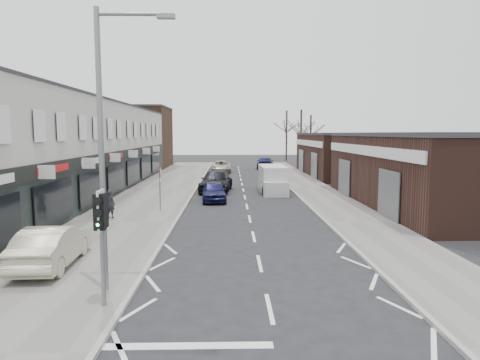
{
  "coord_description": "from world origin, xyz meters",
  "views": [
    {
      "loc": [
        -1.03,
        -12.99,
        4.68
      ],
      "look_at": [
        -0.62,
        5.92,
        2.6
      ],
      "focal_mm": 32.0,
      "sensor_mm": 36.0,
      "label": 1
    }
  ],
  "objects": [
    {
      "name": "parked_car_right_b",
      "position": [
        3.5,
        29.06,
        0.7
      ],
      "size": [
        1.69,
        4.1,
        1.39
      ],
      "primitive_type": "imported",
      "rotation": [
        0.0,
        0.0,
        3.13
      ],
      "color": "black",
      "rests_on": "ground"
    },
    {
      "name": "pavement_left",
      "position": [
        -6.75,
        22.0,
        0.06
      ],
      "size": [
        5.5,
        64.0,
        0.12
      ],
      "primitive_type": "cube",
      "color": "slate",
      "rests_on": "ground"
    },
    {
      "name": "shop_terrace_left",
      "position": [
        -13.5,
        19.5,
        3.55
      ],
      "size": [
        8.0,
        41.0,
        7.1
      ],
      "primitive_type": "cube",
      "color": "#BBB8AA",
      "rests_on": "ground"
    },
    {
      "name": "pedestrian",
      "position": [
        -7.54,
        9.88,
        0.89
      ],
      "size": [
        0.66,
        0.55,
        1.54
      ],
      "primitive_type": "imported",
      "rotation": [
        0.0,
        0.0,
        2.77
      ],
      "color": "black",
      "rests_on": "pavement_left"
    },
    {
      "name": "sedan_on_pavement",
      "position": [
        -7.2,
        1.5,
        0.83
      ],
      "size": [
        1.72,
        4.39,
        1.42
      ],
      "primitive_type": "imported",
      "rotation": [
        0.0,
        0.0,
        3.19
      ],
      "color": "#B5AD91",
      "rests_on": "pavement_left"
    },
    {
      "name": "warning_sign",
      "position": [
        -5.16,
        12.0,
        2.2
      ],
      "size": [
        0.12,
        0.8,
        2.7
      ],
      "color": "slate",
      "rests_on": "pavement_left"
    },
    {
      "name": "pavement_right",
      "position": [
        5.75,
        22.0,
        0.06
      ],
      "size": [
        3.5,
        64.0,
        0.12
      ],
      "primitive_type": "cube",
      "color": "slate",
      "rests_on": "ground"
    },
    {
      "name": "parked_car_left_c",
      "position": [
        -2.2,
        37.95,
        0.7
      ],
      "size": [
        2.34,
        5.05,
        1.4
      ],
      "primitive_type": "imported",
      "rotation": [
        0.0,
        0.0,
        0.0
      ],
      "color": "#B5AA91",
      "rests_on": "ground"
    },
    {
      "name": "ground",
      "position": [
        0.0,
        0.0,
        0.0
      ],
      "size": [
        160.0,
        160.0,
        0.0
      ],
      "primitive_type": "plane",
      "color": "black",
      "rests_on": "ground"
    },
    {
      "name": "tree_far_c",
      "position": [
        8.5,
        60.0,
        0.0
      ],
      "size": [
        3.6,
        3.6,
        8.5
      ],
      "primitive_type": null,
      "color": "#382D26",
      "rests_on": "ground"
    },
    {
      "name": "right_unit_near",
      "position": [
        12.5,
        14.0,
        2.25
      ],
      "size": [
        10.0,
        18.0,
        4.5
      ],
      "primitive_type": "cube",
      "color": "#3B221B",
      "rests_on": "ground"
    },
    {
      "name": "traffic_light",
      "position": [
        -4.4,
        -2.02,
        2.41
      ],
      "size": [
        0.28,
        0.6,
        3.1
      ],
      "color": "slate",
      "rests_on": "pavement_left"
    },
    {
      "name": "parked_car_left_a",
      "position": [
        -2.2,
        16.26,
        0.68
      ],
      "size": [
        1.88,
        4.11,
        1.37
      ],
      "primitive_type": "imported",
      "rotation": [
        0.0,
        0.0,
        0.07
      ],
      "color": "#141540",
      "rests_on": "ground"
    },
    {
      "name": "street_lamp",
      "position": [
        -4.53,
        -0.8,
        4.62
      ],
      "size": [
        2.23,
        0.22,
        8.0
      ],
      "color": "slate",
      "rests_on": "pavement_left"
    },
    {
      "name": "brick_block_far",
      "position": [
        -13.5,
        45.0,
        4.0
      ],
      "size": [
        8.0,
        10.0,
        8.0
      ],
      "primitive_type": "cube",
      "color": "#442C1D",
      "rests_on": "ground"
    },
    {
      "name": "right_unit_far",
      "position": [
        12.5,
        34.0,
        2.25
      ],
      "size": [
        10.0,
        16.0,
        4.5
      ],
      "primitive_type": "cube",
      "color": "#3B221B",
      "rests_on": "ground"
    },
    {
      "name": "white_van",
      "position": [
        2.31,
        20.62,
        0.99
      ],
      "size": [
        2.0,
        5.42,
        2.1
      ],
      "rotation": [
        0.0,
        0.0,
        0.02
      ],
      "color": "silver",
      "rests_on": "ground"
    },
    {
      "name": "tree_far_b",
      "position": [
        11.5,
        54.0,
        0.0
      ],
      "size": [
        3.6,
        3.6,
        7.5
      ],
      "primitive_type": null,
      "color": "#382D26",
      "rests_on": "ground"
    },
    {
      "name": "parked_car_right_c",
      "position": [
        3.5,
        43.18,
        0.76
      ],
      "size": [
        2.6,
        5.44,
        1.53
      ],
      "primitive_type": "imported",
      "rotation": [
        0.0,
        0.0,
        3.05
      ],
      "color": "#161946",
      "rests_on": "ground"
    },
    {
      "name": "parked_car_left_b",
      "position": [
        -2.2,
        21.19,
        0.82
      ],
      "size": [
        2.79,
        5.84,
        1.64
      ],
      "primitive_type": "imported",
      "rotation": [
        0.0,
        0.0,
        -0.09
      ],
      "color": "black",
      "rests_on": "ground"
    },
    {
      "name": "tree_far_a",
      "position": [
        9.0,
        48.0,
        0.0
      ],
      "size": [
        3.6,
        3.6,
        8.0
      ],
      "primitive_type": null,
      "color": "#382D26",
      "rests_on": "ground"
    },
    {
      "name": "parked_car_right_a",
      "position": [
        2.2,
        22.37,
        0.71
      ],
      "size": [
        1.79,
        4.42,
        1.43
      ],
      "primitive_type": "imported",
      "rotation": [
        0.0,
        0.0,
        3.08
      ],
      "color": "silver",
      "rests_on": "ground"
    }
  ]
}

